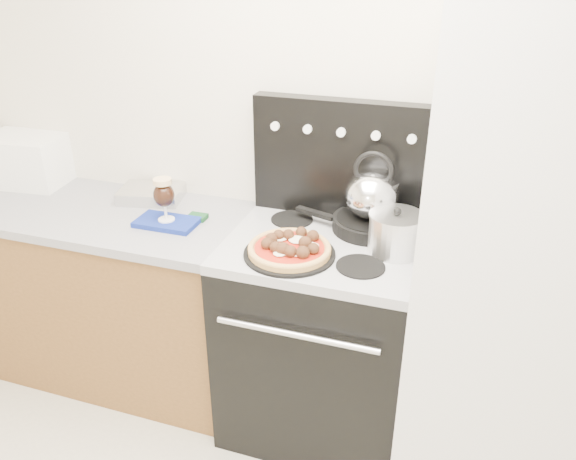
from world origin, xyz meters
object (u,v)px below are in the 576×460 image
at_px(stock_pot, 395,234).
at_px(base_cabinet, 106,294).
at_px(beer_glass, 164,199).
at_px(skillet, 369,224).
at_px(tea_kettle, 372,191).
at_px(fridge, 513,266).
at_px(toaster_oven, 27,159).
at_px(pizza_pan, 289,254).
at_px(stove_body, 320,339).
at_px(oven_mitt, 167,222).
at_px(pizza, 289,247).

bearing_deg(stock_pot, base_cabinet, 179.31).
xyz_separation_m(base_cabinet, beer_glass, (0.42, -0.05, 0.59)).
relative_size(skillet, tea_kettle, 1.28).
bearing_deg(fridge, toaster_oven, 174.38).
relative_size(base_cabinet, stock_pot, 7.24).
bearing_deg(beer_glass, pizza_pan, -11.60).
bearing_deg(stove_body, pizza_pan, -122.89).
height_order(toaster_oven, skillet, toaster_oven).
xyz_separation_m(stove_body, beer_glass, (-0.69, -0.02, 0.58)).
bearing_deg(oven_mitt, base_cabinet, 173.36).
bearing_deg(stock_pot, oven_mitt, -178.09).
bearing_deg(pizza, oven_mitt, 168.40).
height_order(base_cabinet, fridge, fridge).
height_order(fridge, stock_pot, fridge).
bearing_deg(tea_kettle, pizza, -115.08).
relative_size(fridge, tea_kettle, 8.00).
relative_size(base_cabinet, pizza, 4.64).
bearing_deg(pizza_pan, oven_mitt, 168.40).
bearing_deg(fridge, skillet, 161.44).
bearing_deg(pizza, tea_kettle, 51.14).
height_order(stove_body, pizza, pizza).
height_order(fridge, tea_kettle, fridge).
bearing_deg(stove_body, oven_mitt, -178.02).
xyz_separation_m(base_cabinet, tea_kettle, (1.26, 0.13, 0.66)).
xyz_separation_m(beer_glass, pizza, (0.59, -0.12, -0.06)).
distance_m(toaster_oven, pizza_pan, 1.53).
distance_m(base_cabinet, stock_pot, 1.49).
distance_m(beer_glass, stock_pot, 0.96).
bearing_deg(skillet, pizza_pan, -128.86).
xyz_separation_m(oven_mitt, skillet, (0.84, 0.18, 0.04)).
relative_size(fridge, skillet, 6.24).
relative_size(fridge, pizza, 6.08).
height_order(oven_mitt, skillet, skillet).
bearing_deg(stock_pot, fridge, -4.49).
height_order(toaster_oven, oven_mitt, toaster_oven).
relative_size(fridge, stock_pot, 9.49).
relative_size(toaster_oven, pizza_pan, 1.10).
relative_size(base_cabinet, tea_kettle, 6.11).
height_order(pizza, stock_pot, stock_pot).
xyz_separation_m(fridge, stock_pot, (-0.42, 0.03, 0.04)).
height_order(oven_mitt, pizza, pizza).
distance_m(stove_body, fridge, 0.87).
relative_size(stove_body, skillet, 2.89).
height_order(base_cabinet, tea_kettle, tea_kettle).
distance_m(base_cabinet, pizza_pan, 1.14).
distance_m(stove_body, beer_glass, 0.90).
relative_size(toaster_oven, tea_kettle, 1.61).
height_order(base_cabinet, toaster_oven, toaster_oven).
xyz_separation_m(base_cabinet, toaster_oven, (-0.48, 0.18, 0.59)).
relative_size(pizza, skillet, 1.03).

